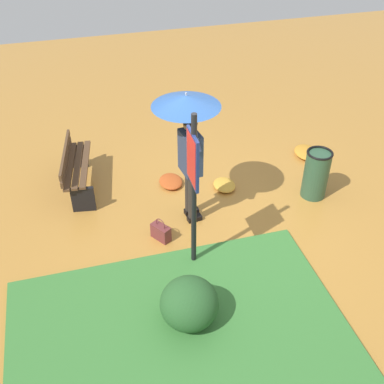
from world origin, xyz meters
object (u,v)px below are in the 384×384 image
at_px(person_with_umbrella, 188,127).
at_px(trash_bin, 316,174).
at_px(info_sign_post, 193,177).
at_px(handbag, 161,232).
at_px(park_bench, 76,168).

bearing_deg(person_with_umbrella, trash_bin, -91.69).
bearing_deg(info_sign_post, handbag, 29.19).
xyz_separation_m(person_with_umbrella, park_bench, (1.17, 1.60, -1.15)).
distance_m(info_sign_post, park_bench, 2.80).
xyz_separation_m(person_with_umbrella, info_sign_post, (-1.03, 0.21, -0.11)).
distance_m(park_bench, trash_bin, 3.91).
bearing_deg(info_sign_post, person_with_umbrella, -11.62).
relative_size(info_sign_post, park_bench, 1.64).
bearing_deg(park_bench, trash_bin, -108.31).
distance_m(info_sign_post, handbag, 1.48).
relative_size(person_with_umbrella, park_bench, 1.46).
height_order(person_with_umbrella, handbag, person_with_umbrella).
height_order(person_with_umbrella, trash_bin, person_with_umbrella).
relative_size(park_bench, trash_bin, 1.68).
relative_size(info_sign_post, handbag, 6.22).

